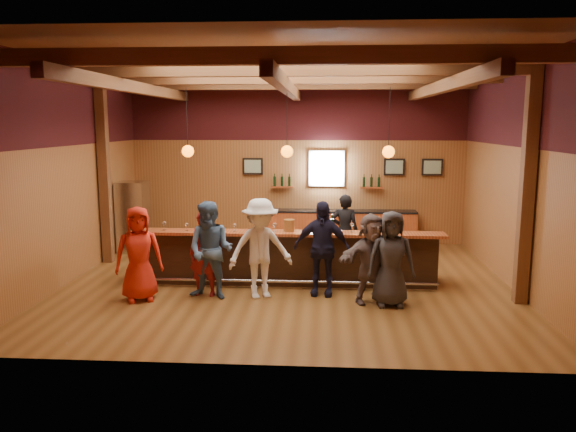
{
  "coord_description": "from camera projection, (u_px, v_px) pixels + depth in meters",
  "views": [
    {
      "loc": [
        0.76,
        -11.17,
        3.27
      ],
      "look_at": [
        0.0,
        0.3,
        1.35
      ],
      "focal_mm": 35.0,
      "sensor_mm": 36.0,
      "label": 1
    }
  ],
  "objects": [
    {
      "name": "customer_dark",
      "position": [
        391.0,
        259.0,
        10.02
      ],
      "size": [
        0.87,
        0.59,
        1.73
      ],
      "primitive_type": "imported",
      "rotation": [
        0.0,
        0.0,
        0.05
      ],
      "color": "#2C2B2E",
      "rests_on": "ground"
    },
    {
      "name": "framed_pictures",
      "position": [
        359.0,
        167.0,
        15.0
      ],
      "size": [
        5.35,
        0.05,
        0.45
      ],
      "color": "black",
      "rests_on": "room"
    },
    {
      "name": "glass_g",
      "position": [
        352.0,
        225.0,
        11.19
      ],
      "size": [
        0.08,
        0.08,
        0.19
      ],
      "color": "silver",
      "rests_on": "bar_counter"
    },
    {
      "name": "customer_brown",
      "position": [
        371.0,
        258.0,
        10.22
      ],
      "size": [
        1.57,
        1.2,
        1.65
      ],
      "primitive_type": "imported",
      "rotation": [
        0.0,
        0.0,
        0.53
      ],
      "color": "#5F4E4C",
      "rests_on": "ground"
    },
    {
      "name": "bar_counter",
      "position": [
        288.0,
        256.0,
        11.64
      ],
      "size": [
        6.3,
        1.07,
        1.11
      ],
      "color": "black",
      "rests_on": "ground"
    },
    {
      "name": "glass_f",
      "position": [
        323.0,
        225.0,
        11.2
      ],
      "size": [
        0.08,
        0.08,
        0.18
      ],
      "color": "silver",
      "rests_on": "bar_counter"
    },
    {
      "name": "customer_white",
      "position": [
        260.0,
        249.0,
        10.47
      ],
      "size": [
        1.39,
        1.1,
        1.89
      ],
      "primitive_type": "imported",
      "rotation": [
        0.0,
        0.0,
        0.38
      ],
      "color": "white",
      "rests_on": "ground"
    },
    {
      "name": "customer_navy",
      "position": [
        322.0,
        248.0,
        10.65
      ],
      "size": [
        1.11,
        0.58,
        1.82
      ],
      "primitive_type": "imported",
      "rotation": [
        0.0,
        0.0,
        -0.13
      ],
      "color": "black",
      "rests_on": "ground"
    },
    {
      "name": "ice_bucket",
      "position": [
        289.0,
        225.0,
        11.27
      ],
      "size": [
        0.22,
        0.22,
        0.24
      ],
      "primitive_type": "cylinder",
      "color": "brown",
      "rests_on": "bar_counter"
    },
    {
      "name": "back_bar_cabinet",
      "position": [
        341.0,
        228.0,
        15.09
      ],
      "size": [
        4.0,
        0.52,
        0.95
      ],
      "color": "#923B1A",
      "rests_on": "ground"
    },
    {
      "name": "glass_c",
      "position": [
        203.0,
        224.0,
        11.32
      ],
      "size": [
        0.08,
        0.08,
        0.18
      ],
      "color": "silver",
      "rests_on": "bar_counter"
    },
    {
      "name": "room",
      "position": [
        287.0,
        125.0,
        11.11
      ],
      "size": [
        9.04,
        9.0,
        4.52
      ],
      "color": "brown",
      "rests_on": "ground"
    },
    {
      "name": "bartender",
      "position": [
        345.0,
        231.0,
        12.67
      ],
      "size": [
        0.67,
        0.49,
        1.69
      ],
      "primitive_type": "imported",
      "rotation": [
        0.0,
        0.0,
        2.99
      ],
      "color": "black",
      "rests_on": "ground"
    },
    {
      "name": "customer_redvest",
      "position": [
        205.0,
        254.0,
        10.64
      ],
      "size": [
        0.62,
        0.43,
        1.63
      ],
      "primitive_type": "imported",
      "rotation": [
        0.0,
        0.0,
        -0.07
      ],
      "color": "maroon",
      "rests_on": "ground"
    },
    {
      "name": "bottle_a",
      "position": [
        320.0,
        224.0,
        11.31
      ],
      "size": [
        0.08,
        0.08,
        0.37
      ],
      "color": "black",
      "rests_on": "bar_counter"
    },
    {
      "name": "glass_h",
      "position": [
        393.0,
        227.0,
        11.1
      ],
      "size": [
        0.08,
        0.08,
        0.17
      ],
      "color": "silver",
      "rests_on": "bar_counter"
    },
    {
      "name": "wine_shelves",
      "position": [
        326.0,
        185.0,
        15.08
      ],
      "size": [
        3.0,
        0.18,
        0.3
      ],
      "color": "#923B1A",
      "rests_on": "room"
    },
    {
      "name": "glass_b",
      "position": [
        187.0,
        225.0,
        11.32
      ],
      "size": [
        0.07,
        0.07,
        0.16
      ],
      "color": "silver",
      "rests_on": "bar_counter"
    },
    {
      "name": "glass_a",
      "position": [
        164.0,
        224.0,
        11.37
      ],
      "size": [
        0.08,
        0.08,
        0.18
      ],
      "color": "silver",
      "rests_on": "bar_counter"
    },
    {
      "name": "window",
      "position": [
        327.0,
        168.0,
        15.08
      ],
      "size": [
        0.95,
        0.09,
        0.95
      ],
      "color": "silver",
      "rests_on": "room"
    },
    {
      "name": "glass_d",
      "position": [
        235.0,
        226.0,
        11.25
      ],
      "size": [
        0.07,
        0.07,
        0.16
      ],
      "color": "silver",
      "rests_on": "bar_counter"
    },
    {
      "name": "glass_e",
      "position": [
        275.0,
        225.0,
        11.18
      ],
      "size": [
        0.09,
        0.09,
        0.19
      ],
      "color": "silver",
      "rests_on": "bar_counter"
    },
    {
      "name": "pendant_lights",
      "position": [
        287.0,
        151.0,
        11.14
      ],
      "size": [
        4.24,
        0.24,
        1.37
      ],
      "color": "black",
      "rests_on": "room"
    },
    {
      "name": "customer_orange",
      "position": [
        139.0,
        254.0,
        10.33
      ],
      "size": [
        1.01,
        0.84,
        1.76
      ],
      "primitive_type": "imported",
      "rotation": [
        0.0,
        0.0,
        0.38
      ],
      "color": "red",
      "rests_on": "ground"
    },
    {
      "name": "bottle_b",
      "position": [
        332.0,
        225.0,
        11.19
      ],
      "size": [
        0.08,
        0.08,
        0.35
      ],
      "color": "black",
      "rests_on": "bar_counter"
    },
    {
      "name": "stainless_fridge",
      "position": [
        133.0,
        217.0,
        14.26
      ],
      "size": [
        0.7,
        0.7,
        1.8
      ],
      "primitive_type": "cube",
      "color": "silver",
      "rests_on": "ground"
    },
    {
      "name": "customer_denim",
      "position": [
        211.0,
        250.0,
        10.44
      ],
      "size": [
        1.02,
        0.86,
        1.84
      ],
      "primitive_type": "imported",
      "rotation": [
        0.0,
        0.0,
        -0.2
      ],
      "color": "#45658B",
      "rests_on": "ground"
    }
  ]
}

